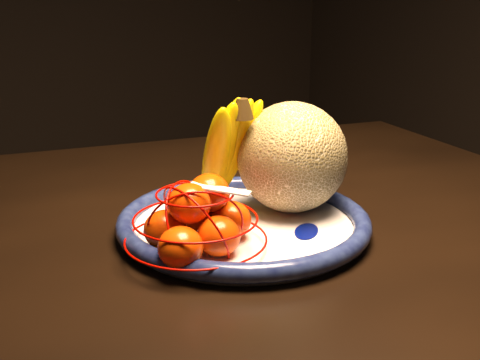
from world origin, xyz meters
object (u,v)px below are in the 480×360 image
dining_table (79,295)px  mandarin_bag (198,222)px  cantaloupe (292,157)px  banana_bunch (225,150)px  fruit_bowl (244,223)px

dining_table → mandarin_bag: bearing=-40.4°
cantaloupe → banana_bunch: banana_bunch is taller
fruit_bowl → mandarin_bag: size_ratio=1.54×
dining_table → banana_bunch: size_ratio=9.62×
dining_table → fruit_bowl: (0.20, -0.09, 0.10)m
cantaloupe → banana_bunch: size_ratio=0.87×
dining_table → mandarin_bag: size_ratio=7.72×
dining_table → banana_bunch: banana_bunch is taller
mandarin_bag → cantaloupe: bearing=18.0°
fruit_bowl → cantaloupe: bearing=9.6°
fruit_bowl → banana_bunch: bearing=89.6°
banana_bunch → mandarin_bag: (-0.08, -0.09, -0.06)m
dining_table → cantaloupe: bearing=-7.3°
cantaloupe → mandarin_bag: 0.18m
mandarin_bag → fruit_bowl: bearing=25.6°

